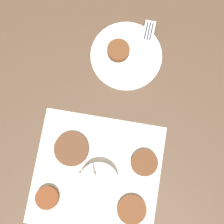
{
  "coord_description": "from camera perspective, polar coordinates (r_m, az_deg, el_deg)",
  "views": [
    {
      "loc": [
        -0.04,
        -0.02,
        0.8
      ],
      "look_at": [
        -0.01,
        -0.15,
        0.02
      ],
      "focal_mm": 50.0,
      "sensor_mm": 36.0,
      "label": 1
    }
  ],
  "objects": [
    {
      "name": "sauce_bowl",
      "position": [
        0.78,
        -2.45,
        -12.66
      ],
      "size": [
        0.1,
        0.1,
        0.09
      ],
      "color": "white",
      "rests_on": "napkin"
    },
    {
      "name": "fritter_1",
      "position": [
        0.8,
        3.61,
        -17.36
      ],
      "size": [
        0.07,
        0.07,
        0.01
      ],
      "color": "brown",
      "rests_on": "napkin"
    },
    {
      "name": "fritter_3",
      "position": [
        0.8,
        -7.41,
        -6.69
      ],
      "size": [
        0.09,
        0.09,
        0.02
      ],
      "color": "brown",
      "rests_on": "napkin"
    },
    {
      "name": "fritter_2",
      "position": [
        0.8,
        -11.74,
        -15.07
      ],
      "size": [
        0.06,
        0.06,
        0.02
      ],
      "color": "brown",
      "rests_on": "napkin"
    },
    {
      "name": "serving_plate",
      "position": [
        0.84,
        2.62,
        10.27
      ],
      "size": [
        0.19,
        0.19,
        0.02
      ],
      "color": "white",
      "rests_on": "ground_plane"
    },
    {
      "name": "fritter_on_plate",
      "position": [
        0.83,
        1.17,
        11.16
      ],
      "size": [
        0.06,
        0.06,
        0.02
      ],
      "color": "brown",
      "rests_on": "serving_plate"
    },
    {
      "name": "napkin",
      "position": [
        0.8,
        -2.78,
        -11.25
      ],
      "size": [
        0.33,
        0.31,
        0.0
      ],
      "color": "silver",
      "rests_on": "ground_plane"
    },
    {
      "name": "ground_plane",
      "position": [
        0.8,
        -3.02,
        -10.76
      ],
      "size": [
        4.0,
        4.0,
        0.0
      ],
      "primitive_type": "plane",
      "color": "#4C3828"
    },
    {
      "name": "fork",
      "position": [
        0.85,
        6.29,
        12.46
      ],
      "size": [
        0.03,
        0.16,
        0.0
      ],
      "color": "silver",
      "rests_on": "serving_plate"
    },
    {
      "name": "fritter_0",
      "position": [
        0.79,
        5.92,
        -9.21
      ],
      "size": [
        0.07,
        0.07,
        0.02
      ],
      "color": "brown",
      "rests_on": "napkin"
    }
  ]
}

